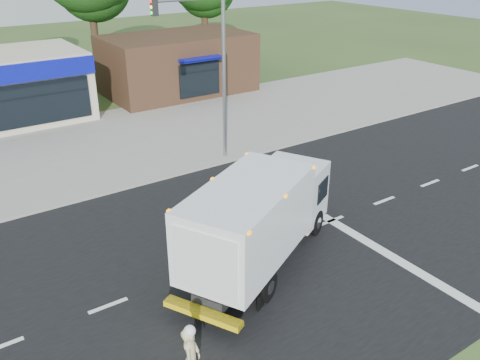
# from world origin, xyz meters

# --- Properties ---
(ground) EXTENTS (120.00, 120.00, 0.00)m
(ground) POSITION_xyz_m (0.00, 0.00, 0.00)
(ground) COLOR #385123
(ground) RESTS_ON ground
(road_asphalt) EXTENTS (60.00, 14.00, 0.02)m
(road_asphalt) POSITION_xyz_m (0.00, 0.00, 0.00)
(road_asphalt) COLOR black
(road_asphalt) RESTS_ON ground
(sidewalk) EXTENTS (60.00, 2.40, 0.12)m
(sidewalk) POSITION_xyz_m (0.00, 8.20, 0.06)
(sidewalk) COLOR gray
(sidewalk) RESTS_ON ground
(parking_apron) EXTENTS (60.00, 9.00, 0.02)m
(parking_apron) POSITION_xyz_m (0.00, 14.00, 0.01)
(parking_apron) COLOR gray
(parking_apron) RESTS_ON ground
(lane_markings) EXTENTS (55.20, 7.00, 0.01)m
(lane_markings) POSITION_xyz_m (1.35, -1.35, 0.02)
(lane_markings) COLOR silver
(lane_markings) RESTS_ON road_asphalt
(ems_box_truck) EXTENTS (7.59, 5.46, 3.27)m
(ems_box_truck) POSITION_xyz_m (-1.07, -0.79, 1.89)
(ems_box_truck) COLOR black
(ems_box_truck) RESTS_ON ground
(emergency_worker) EXTENTS (0.74, 0.76, 1.88)m
(emergency_worker) POSITION_xyz_m (-5.41, -4.05, 0.92)
(emergency_worker) COLOR #CAB987
(emergency_worker) RESTS_ON ground
(brown_storefront) EXTENTS (10.00, 6.70, 4.00)m
(brown_storefront) POSITION_xyz_m (7.00, 19.98, 2.00)
(brown_storefront) COLOR #382316
(brown_storefront) RESTS_ON ground
(traffic_signal_pole) EXTENTS (3.51, 0.25, 8.00)m
(traffic_signal_pole) POSITION_xyz_m (2.35, 7.60, 4.92)
(traffic_signal_pole) COLOR gray
(traffic_signal_pole) RESTS_ON ground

